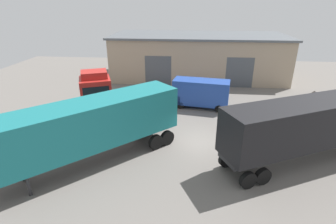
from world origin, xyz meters
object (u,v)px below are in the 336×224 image
gravel_pile (313,100)px  delivery_van_blue (199,93)px  tractor_unit_red (97,96)px  container_trailer_white (303,125)px  traffic_cone (147,118)px  container_trailer_orange (89,126)px

gravel_pile → delivery_van_blue: bearing=-178.3°
tractor_unit_red → gravel_pile: 20.14m
tractor_unit_red → gravel_pile: size_ratio=1.77×
container_trailer_white → gravel_pile: size_ratio=2.94×
gravel_pile → traffic_cone: gravel_pile is taller
container_trailer_orange → gravel_pile: container_trailer_orange is taller
container_trailer_orange → traffic_cone: size_ratio=19.11×
delivery_van_blue → traffic_cone: 5.95m
container_trailer_orange → traffic_cone: container_trailer_orange is taller
traffic_cone → gravel_pile: bearing=14.4°
gravel_pile → traffic_cone: bearing=-165.6°
delivery_van_blue → container_trailer_white: (6.15, -9.00, 1.14)m
container_trailer_orange → gravel_pile: size_ratio=2.84×
container_trailer_orange → gravel_pile: 20.74m
tractor_unit_red → gravel_pile: tractor_unit_red is taller
delivery_van_blue → traffic_cone: delivery_van_blue is taller
container_trailer_white → gravel_pile: bearing=38.0°
gravel_pile → container_trailer_white: bearing=-116.2°
container_trailer_orange → delivery_van_blue: 12.56m
container_trailer_white → traffic_cone: container_trailer_white is taller
container_trailer_orange → gravel_pile: bearing=167.7°
container_trailer_white → traffic_cone: size_ratio=19.79×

